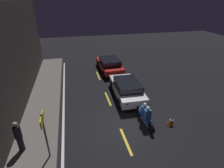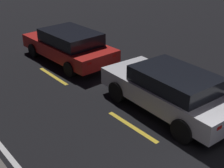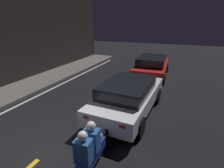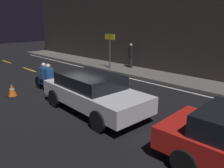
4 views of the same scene
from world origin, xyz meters
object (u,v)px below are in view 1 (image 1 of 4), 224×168
(shop_sign, at_px, (44,128))
(motorcycle, at_px, (145,115))
(sedan_white, at_px, (127,88))
(pedestrian, at_px, (19,136))
(traffic_cone_near, at_px, (171,121))
(taxi_red, at_px, (109,64))

(shop_sign, bearing_deg, motorcycle, -76.04)
(sedan_white, bearing_deg, motorcycle, -176.27)
(sedan_white, height_order, shop_sign, shop_sign)
(sedan_white, distance_m, motorcycle, 3.32)
(sedan_white, xyz_separation_m, pedestrian, (-3.94, 6.62, 0.25))
(traffic_cone_near, bearing_deg, sedan_white, 22.72)
(taxi_red, xyz_separation_m, pedestrian, (-9.43, 6.52, 0.28))
(traffic_cone_near, bearing_deg, pedestrian, 91.11)
(sedan_white, bearing_deg, taxi_red, 3.37)
(motorcycle, distance_m, shop_sign, 5.66)
(pedestrian, height_order, shop_sign, shop_sign)
(motorcycle, bearing_deg, shop_sign, 100.85)
(sedan_white, height_order, pedestrian, pedestrian)
(traffic_cone_near, height_order, shop_sign, shop_sign)
(pedestrian, distance_m, shop_sign, 1.73)
(pedestrian, bearing_deg, sedan_white, -59.26)
(pedestrian, bearing_deg, motorcycle, -84.67)
(motorcycle, relative_size, pedestrian, 1.42)
(taxi_red, bearing_deg, shop_sign, 150.70)
(sedan_white, xyz_separation_m, traffic_cone_near, (-3.78, -1.58, -0.47))
(traffic_cone_near, xyz_separation_m, shop_sign, (-0.87, 6.87, 1.56))
(taxi_red, bearing_deg, traffic_cone_near, -171.94)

